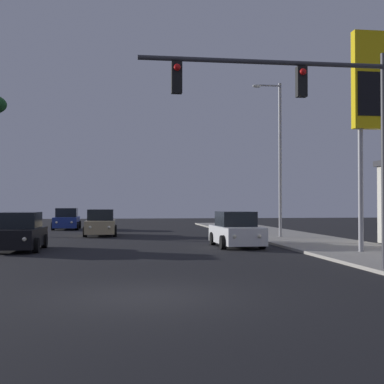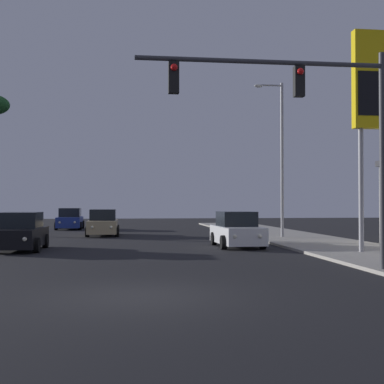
{
  "view_description": "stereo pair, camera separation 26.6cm",
  "coord_description": "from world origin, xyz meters",
  "px_view_note": "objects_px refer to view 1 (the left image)",
  "views": [
    {
      "loc": [
        -0.62,
        -12.01,
        2.09
      ],
      "look_at": [
        2.51,
        10.24,
        2.55
      ],
      "focal_mm": 50.0,
      "sensor_mm": 36.0,
      "label": 1
    },
    {
      "loc": [
        -0.35,
        -12.05,
        2.09
      ],
      "look_at": [
        2.51,
        10.24,
        2.55
      ],
      "focal_mm": 50.0,
      "sensor_mm": 36.0,
      "label": 2
    }
  ],
  "objects_px": {
    "car_blue": "(67,220)",
    "gas_station_sign": "(376,93)",
    "car_black": "(20,233)",
    "car_tan": "(101,224)",
    "traffic_light_mast": "(316,114)",
    "car_white": "(236,231)",
    "street_lamp": "(278,151)"
  },
  "relations": [
    {
      "from": "car_black",
      "to": "car_white",
      "type": "xyz_separation_m",
      "value": [
        9.87,
        0.55,
        0.0
      ]
    },
    {
      "from": "traffic_light_mast",
      "to": "car_white",
      "type": "bearing_deg",
      "value": 91.22
    },
    {
      "from": "car_black",
      "to": "gas_station_sign",
      "type": "bearing_deg",
      "value": 166.8
    },
    {
      "from": "car_black",
      "to": "street_lamp",
      "type": "height_order",
      "value": "street_lamp"
    },
    {
      "from": "car_white",
      "to": "gas_station_sign",
      "type": "height_order",
      "value": "gas_station_sign"
    },
    {
      "from": "traffic_light_mast",
      "to": "street_lamp",
      "type": "xyz_separation_m",
      "value": [
        3.49,
        15.09,
        0.38
      ]
    },
    {
      "from": "street_lamp",
      "to": "gas_station_sign",
      "type": "height_order",
      "value": "same"
    },
    {
      "from": "gas_station_sign",
      "to": "traffic_light_mast",
      "type": "bearing_deg",
      "value": -130.85
    },
    {
      "from": "car_tan",
      "to": "traffic_light_mast",
      "type": "distance_m",
      "value": 21.07
    },
    {
      "from": "car_white",
      "to": "street_lamp",
      "type": "relative_size",
      "value": 0.48
    },
    {
      "from": "car_black",
      "to": "car_tan",
      "type": "relative_size",
      "value": 1.0
    },
    {
      "from": "traffic_light_mast",
      "to": "street_lamp",
      "type": "height_order",
      "value": "street_lamp"
    },
    {
      "from": "car_white",
      "to": "traffic_light_mast",
      "type": "distance_m",
      "value": 10.59
    },
    {
      "from": "street_lamp",
      "to": "gas_station_sign",
      "type": "distance_m",
      "value": 9.86
    },
    {
      "from": "car_white",
      "to": "street_lamp",
      "type": "xyz_separation_m",
      "value": [
        3.7,
        5.27,
        4.36
      ]
    },
    {
      "from": "car_black",
      "to": "street_lamp",
      "type": "distance_m",
      "value": 15.4
    },
    {
      "from": "street_lamp",
      "to": "gas_station_sign",
      "type": "bearing_deg",
      "value": -83.0
    },
    {
      "from": "traffic_light_mast",
      "to": "gas_station_sign",
      "type": "relative_size",
      "value": 0.84
    },
    {
      "from": "traffic_light_mast",
      "to": "street_lamp",
      "type": "bearing_deg",
      "value": 76.96
    },
    {
      "from": "car_tan",
      "to": "street_lamp",
      "type": "distance_m",
      "value": 12.08
    },
    {
      "from": "car_blue",
      "to": "car_tan",
      "type": "xyz_separation_m",
      "value": [
        2.91,
        -8.62,
        0.0
      ]
    },
    {
      "from": "traffic_light_mast",
      "to": "gas_station_sign",
      "type": "height_order",
      "value": "gas_station_sign"
    },
    {
      "from": "car_tan",
      "to": "car_white",
      "type": "bearing_deg",
      "value": 124.98
    },
    {
      "from": "car_black",
      "to": "traffic_light_mast",
      "type": "xyz_separation_m",
      "value": [
        10.08,
        -9.26,
        3.98
      ]
    },
    {
      "from": "car_blue",
      "to": "traffic_light_mast",
      "type": "bearing_deg",
      "value": 108.78
    },
    {
      "from": "car_white",
      "to": "traffic_light_mast",
      "type": "xyz_separation_m",
      "value": [
        0.21,
        -9.82,
        3.98
      ]
    },
    {
      "from": "car_blue",
      "to": "gas_station_sign",
      "type": "xyz_separation_m",
      "value": [
        14.46,
        -22.73,
        5.86
      ]
    },
    {
      "from": "car_blue",
      "to": "gas_station_sign",
      "type": "bearing_deg",
      "value": 122.09
    },
    {
      "from": "car_white",
      "to": "street_lamp",
      "type": "bearing_deg",
      "value": -127.06
    },
    {
      "from": "car_tan",
      "to": "car_black",
      "type": "bearing_deg",
      "value": 73.14
    },
    {
      "from": "car_blue",
      "to": "street_lamp",
      "type": "distance_m",
      "value": 19.12
    },
    {
      "from": "car_white",
      "to": "car_blue",
      "type": "relative_size",
      "value": 1.01
    }
  ]
}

